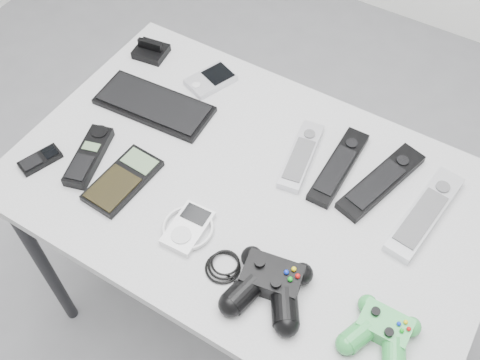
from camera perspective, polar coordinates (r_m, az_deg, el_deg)
The scene contains 15 objects.
floor at distance 1.80m, azimuth -2.40°, elevation -14.86°, with size 3.50×3.50×0.00m, color slate.
desk at distance 1.26m, azimuth 1.05°, elevation -2.16°, with size 1.03×0.66×0.69m.
pda_keyboard at distance 1.37m, azimuth -8.73°, elevation 7.57°, with size 0.28×0.12×0.02m, color black.
dock_bracket at distance 1.50m, azimuth -9.08°, elevation 13.08°, with size 0.08×0.07×0.04m, color black.
pda at distance 1.41m, azimuth -3.00°, elevation 10.16°, with size 0.07×0.12×0.02m, color #BABAC2.
remote_silver_a at distance 1.25m, azimuth 6.25°, elevation 2.53°, with size 0.05×0.20×0.02m, color #BABAC2.
remote_black_a at distance 1.25m, azimuth 10.01°, elevation 1.42°, with size 0.05×0.22×0.02m, color black.
remote_black_b at distance 1.24m, azimuth 14.17°, elevation -0.11°, with size 0.06×0.24×0.02m, color black.
remote_silver_b at distance 1.22m, azimuth 18.29°, elevation -3.19°, with size 0.06×0.25×0.03m, color silver.
mobile_phone at distance 1.32m, azimuth -19.65°, elevation 1.97°, with size 0.04×0.09×0.02m, color black.
cordless_handset at distance 1.29m, azimuth -15.11°, elevation 2.37°, with size 0.05×0.17×0.03m, color black.
calculator at distance 1.23m, azimuth -11.82°, elevation -0.00°, with size 0.09×0.17×0.02m, color black.
mp3_player at distance 1.14m, azimuth -5.31°, elevation -4.84°, with size 0.11×0.11×0.02m, color silver.
controller_black at distance 1.06m, azimuth 3.00°, elevation -10.51°, with size 0.26×0.16×0.05m, color black, non-canonical shape.
controller_green at distance 1.06m, azimuth 14.21°, elevation -14.68°, with size 0.13×0.14×0.04m, color #25883C, non-canonical shape.
Camera 1 is at (0.40, -0.52, 1.67)m, focal length 42.00 mm.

